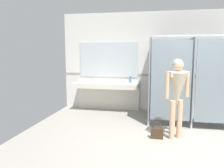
% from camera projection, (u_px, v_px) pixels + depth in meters
% --- Properties ---
extents(ground_plane, '(7.44, 5.95, 0.10)m').
position_uv_depth(ground_plane, '(206.00, 155.00, 4.02)').
color(ground_plane, '#9E998E').
extents(wall_back, '(7.44, 0.12, 2.85)m').
position_uv_depth(wall_back, '(191.00, 62.00, 6.46)').
color(wall_back, silver).
rests_on(wall_back, ground_plane).
extents(wall_back_tile_band, '(7.44, 0.01, 0.06)m').
position_uv_depth(wall_back_tile_band, '(190.00, 76.00, 6.45)').
color(wall_back_tile_band, '#9E937F').
rests_on(wall_back_tile_band, wall_back).
extents(vanity_counter, '(1.86, 0.60, 0.95)m').
position_uv_depth(vanity_counter, '(107.00, 90.00, 6.77)').
color(vanity_counter, silver).
rests_on(vanity_counter, ground_plane).
extents(mirror_panel, '(1.76, 0.02, 1.02)m').
position_uv_depth(mirror_panel, '(108.00, 60.00, 6.85)').
color(mirror_panel, silver).
rests_on(mirror_panel, wall_back).
extents(bathroom_stalls, '(1.99, 1.48, 2.09)m').
position_uv_depth(bathroom_stalls, '(191.00, 78.00, 5.54)').
color(bathroom_stalls, gray).
rests_on(bathroom_stalls, ground_plane).
extents(person_standing, '(0.56, 0.56, 1.59)m').
position_uv_depth(person_standing, '(177.00, 89.00, 4.51)').
color(person_standing, '#DBAD89').
rests_on(person_standing, ground_plane).
extents(handbag, '(0.25, 0.10, 0.35)m').
position_uv_depth(handbag, '(157.00, 133.00, 4.62)').
color(handbag, '#3F2D1E').
rests_on(handbag, ground_plane).
extents(soap_dispenser, '(0.07, 0.07, 0.19)m').
position_uv_depth(soap_dispenser, '(130.00, 80.00, 6.67)').
color(soap_dispenser, teal).
rests_on(soap_dispenser, vanity_counter).
extents(paper_cup, '(0.07, 0.07, 0.10)m').
position_uv_depth(paper_cup, '(88.00, 81.00, 6.62)').
color(paper_cup, white).
rests_on(paper_cup, vanity_counter).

